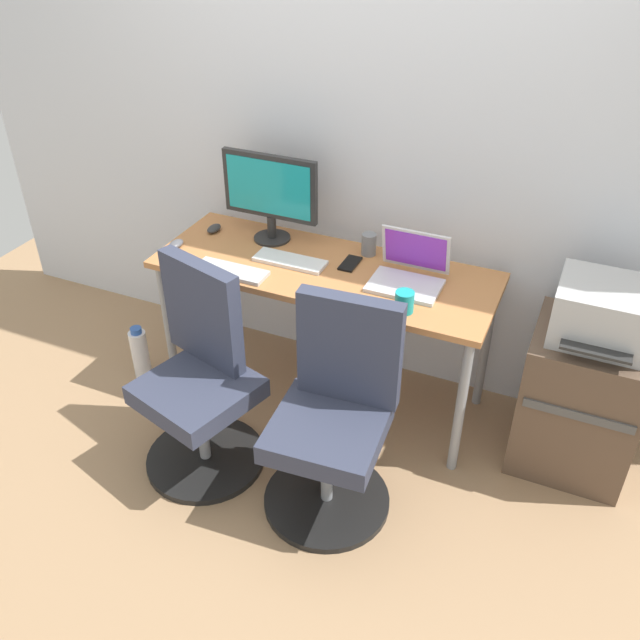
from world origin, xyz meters
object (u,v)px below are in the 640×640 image
office_chair_right (334,420)px  open_laptop (409,271)px  printer (604,313)px  side_cabinet (579,399)px  water_bottle_on_floor (140,353)px  coffee_mug (404,302)px  office_chair_left (201,380)px  desktop_monitor (270,192)px

office_chair_right → open_laptop: bearing=82.5°
printer → side_cabinet: bearing=90.0°
water_bottle_on_floor → open_laptop: size_ratio=1.00×
water_bottle_on_floor → coffee_mug: (1.38, 0.06, 0.64)m
open_laptop → office_chair_left: bearing=-138.1°
office_chair_right → water_bottle_on_floor: bearing=164.9°
side_cabinet → printer: size_ratio=1.69×
desktop_monitor → coffee_mug: bearing=-24.0°
office_chair_left → water_bottle_on_floor: (-0.62, 0.34, -0.28)m
office_chair_left → coffee_mug: bearing=27.7°
office_chair_right → coffee_mug: size_ratio=10.22×
office_chair_left → office_chair_right: bearing=0.2°
coffee_mug → side_cabinet: bearing=17.8°
office_chair_left → coffee_mug: (0.77, 0.40, 0.37)m
printer → coffee_mug: bearing=-162.3°
side_cabinet → coffee_mug: size_ratio=7.34×
desktop_monitor → coffee_mug: (0.79, -0.35, -0.20)m
side_cabinet → desktop_monitor: 1.69m
office_chair_left → desktop_monitor: 0.95m
open_laptop → printer: bearing=0.4°
printer → water_bottle_on_floor: (-2.14, -0.31, -0.65)m
printer → water_bottle_on_floor: 2.26m
office_chair_left → desktop_monitor: bearing=92.1°
printer → open_laptop: (-0.81, -0.01, 0.01)m
office_chair_right → coffee_mug: (0.14, 0.40, 0.37)m
office_chair_left → desktop_monitor: desktop_monitor is taller
open_laptop → coffee_mug: size_ratio=3.37×
office_chair_left → printer: bearing=22.9°
office_chair_right → printer: 1.16m
open_laptop → desktop_monitor: bearing=170.9°
printer → desktop_monitor: bearing=175.9°
office_chair_left → open_laptop: open_laptop is taller
printer → desktop_monitor: (-1.55, 0.11, 0.20)m
coffee_mug → desktop_monitor: bearing=156.0°
office_chair_left → side_cabinet: size_ratio=1.39×
printer → water_bottle_on_floor: bearing=-171.9°
office_chair_left → office_chair_right: same height
office_chair_left → printer: (1.52, 0.64, 0.37)m
office_chair_left → side_cabinet: 1.66m
printer → desktop_monitor: desktop_monitor is taller
printer → office_chair_right: bearing=-144.4°
side_cabinet → water_bottle_on_floor: bearing=-171.9°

